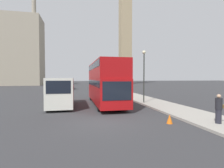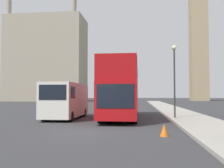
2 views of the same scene
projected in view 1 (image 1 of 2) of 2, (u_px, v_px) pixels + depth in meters
name	position (u px, v px, depth m)	size (l,w,h in m)	color
ground_plane	(102.00, 122.00, 10.69)	(300.00, 300.00, 0.00)	#333335
sidewalk_strip	(197.00, 116.00, 12.07)	(3.33, 120.00, 0.15)	#9E998E
clock_tower	(125.00, 8.00, 82.25)	(5.53, 5.70, 69.32)	tan
building_block_distant	(9.00, 51.00, 63.99)	(22.80, 11.74, 30.78)	#9E937F
red_double_decker_bus	(105.00, 81.00, 17.94)	(2.53, 10.48, 4.28)	#A80F11
white_van	(61.00, 91.00, 16.34)	(2.22, 6.17, 2.71)	silver
pedestrian	(219.00, 109.00, 9.83)	(0.53, 0.37, 1.65)	#23232D
street_lamp	(144.00, 68.00, 18.15)	(0.36, 0.36, 5.42)	#2D332D
parked_sedan	(70.00, 86.00, 42.94)	(1.90, 4.67, 1.48)	maroon
traffic_cone	(170.00, 119.00, 10.39)	(0.36, 0.36, 0.55)	orange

